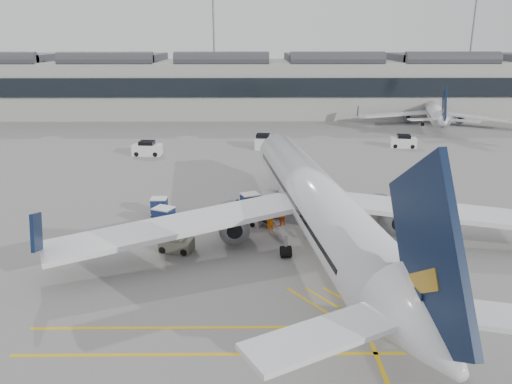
{
  "coord_description": "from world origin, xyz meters",
  "views": [
    {
      "loc": [
        3.54,
        -34.72,
        15.78
      ],
      "look_at": [
        3.92,
        3.01,
        4.0
      ],
      "focal_mm": 35.0,
      "sensor_mm": 36.0,
      "label": 1
    }
  ],
  "objects_px": {
    "ramp_agent_b": "(280,214)",
    "pushback_tug": "(177,244)",
    "belt_loader": "(240,216)",
    "ramp_agent_a": "(271,221)",
    "airliner_main": "(317,203)",
    "baggage_cart_a": "(275,207)"
  },
  "relations": [
    {
      "from": "ramp_agent_b",
      "to": "pushback_tug",
      "type": "height_order",
      "value": "ramp_agent_b"
    },
    {
      "from": "pushback_tug",
      "to": "belt_loader",
      "type": "bearing_deg",
      "value": 68.85
    },
    {
      "from": "belt_loader",
      "to": "ramp_agent_a",
      "type": "relative_size",
      "value": 2.42
    },
    {
      "from": "airliner_main",
      "to": "ramp_agent_b",
      "type": "height_order",
      "value": "airliner_main"
    },
    {
      "from": "airliner_main",
      "to": "pushback_tug",
      "type": "xyz_separation_m",
      "value": [
        -10.85,
        -1.15,
        -2.86
      ]
    },
    {
      "from": "ramp_agent_b",
      "to": "pushback_tug",
      "type": "relative_size",
      "value": 0.74
    },
    {
      "from": "belt_loader",
      "to": "ramp_agent_b",
      "type": "height_order",
      "value": "ramp_agent_b"
    },
    {
      "from": "ramp_agent_a",
      "to": "pushback_tug",
      "type": "distance_m",
      "value": 8.3
    },
    {
      "from": "belt_loader",
      "to": "ramp_agent_b",
      "type": "relative_size",
      "value": 2.37
    },
    {
      "from": "airliner_main",
      "to": "pushback_tug",
      "type": "bearing_deg",
      "value": 179.22
    },
    {
      "from": "belt_loader",
      "to": "ramp_agent_b",
      "type": "bearing_deg",
      "value": 10.29
    },
    {
      "from": "ramp_agent_b",
      "to": "pushback_tug",
      "type": "bearing_deg",
      "value": 0.41
    },
    {
      "from": "airliner_main",
      "to": "baggage_cart_a",
      "type": "relative_size",
      "value": 24.3
    },
    {
      "from": "airliner_main",
      "to": "ramp_agent_b",
      "type": "xyz_separation_m",
      "value": [
        -2.57,
        4.25,
        -2.46
      ]
    },
    {
      "from": "airliner_main",
      "to": "pushback_tug",
      "type": "relative_size",
      "value": 16.18
    },
    {
      "from": "belt_loader",
      "to": "baggage_cart_a",
      "type": "height_order",
      "value": "belt_loader"
    },
    {
      "from": "airliner_main",
      "to": "pushback_tug",
      "type": "distance_m",
      "value": 11.28
    },
    {
      "from": "airliner_main",
      "to": "belt_loader",
      "type": "xyz_separation_m",
      "value": [
        -6.09,
        5.12,
        -2.91
      ]
    },
    {
      "from": "belt_loader",
      "to": "airliner_main",
      "type": "bearing_deg",
      "value": -15.82
    },
    {
      "from": "belt_loader",
      "to": "pushback_tug",
      "type": "distance_m",
      "value": 7.88
    },
    {
      "from": "ramp_agent_a",
      "to": "pushback_tug",
      "type": "bearing_deg",
      "value": -176.29
    },
    {
      "from": "belt_loader",
      "to": "pushback_tug",
      "type": "height_order",
      "value": "belt_loader"
    }
  ]
}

